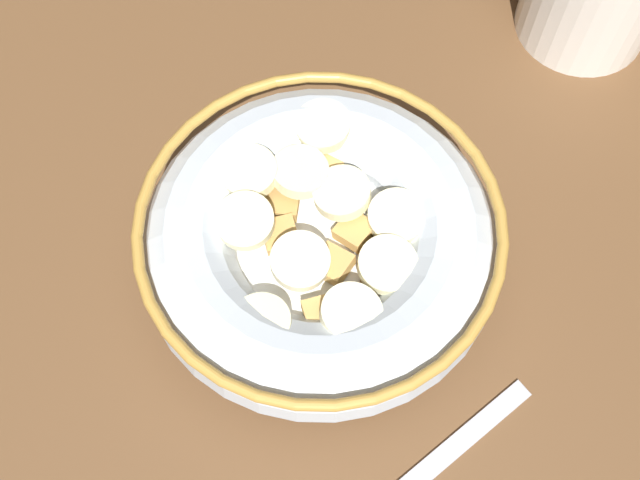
# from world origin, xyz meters

# --- Properties ---
(ground_plane) EXTENTS (0.91, 0.91, 0.02)m
(ground_plane) POSITION_xyz_m (0.00, 0.00, -0.01)
(ground_plane) COLOR brown
(cereal_bowl) EXTENTS (0.19, 0.19, 0.05)m
(cereal_bowl) POSITION_xyz_m (-0.00, -0.00, 0.03)
(cereal_bowl) COLOR #B2BCC6
(cereal_bowl) RESTS_ON ground_plane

